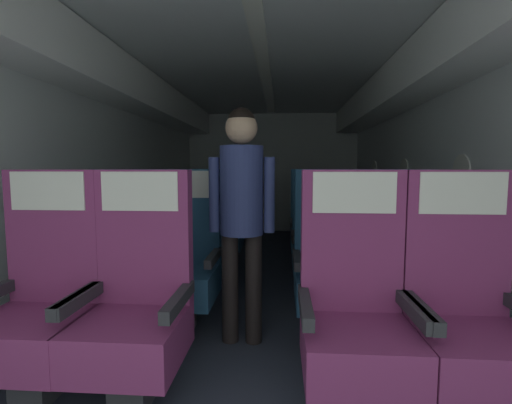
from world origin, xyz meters
name	(u,v)px	position (x,y,z in m)	size (l,w,h in m)	color
ground	(263,287)	(0.00, 3.20, -0.01)	(3.36, 6.80, 0.02)	#2D3342
fuselage_shell	(264,124)	(0.00, 3.44, 1.61)	(3.24, 6.45, 2.22)	silver
seat_a_left_window	(42,303)	(-1.03, 1.41, 0.48)	(0.53, 0.51, 1.15)	#38383D
seat_a_left_aisle	(136,305)	(-0.54, 1.41, 0.48)	(0.53, 0.51, 1.15)	#38383D
seat_a_right_aisle	(466,317)	(1.03, 1.39, 0.48)	(0.53, 0.51, 1.15)	#38383D
seat_a_right_window	(355,313)	(0.53, 1.39, 0.48)	(0.53, 0.51, 1.15)	#38383D
seat_b_left_window	(117,260)	(-1.04, 2.26, 0.48)	(0.53, 0.51, 1.15)	#38383D
seat_b_left_aisle	(183,262)	(-0.53, 2.25, 0.48)	(0.53, 0.51, 1.15)	#38383D
seat_b_right_aisle	(402,266)	(1.02, 2.24, 0.48)	(0.53, 0.51, 1.15)	#38383D
seat_b_right_window	(330,265)	(0.53, 2.24, 0.48)	(0.53, 0.51, 1.15)	#38383D
seat_c_left_window	(156,239)	(-1.04, 3.10, 0.48)	(0.53, 0.51, 1.15)	#38383D
seat_c_left_aisle	(208,239)	(-0.53, 3.11, 0.48)	(0.53, 0.51, 1.15)	#38383D
seat_c_right_aisle	(372,241)	(1.03, 3.11, 0.48)	(0.53, 0.51, 1.15)	#38383D
seat_c_right_window	(319,241)	(0.54, 3.10, 0.48)	(0.53, 0.51, 1.15)	#38383D
seat_d_left_window	(182,225)	(-1.02, 3.95, 0.48)	(0.53, 0.51, 1.15)	#38383D
seat_d_left_aisle	(222,225)	(-0.53, 3.95, 0.48)	(0.53, 0.51, 1.15)	#38383D
seat_d_right_aisle	(354,227)	(1.02, 3.94, 0.48)	(0.53, 0.51, 1.15)	#38383D
seat_d_right_window	(312,226)	(0.54, 3.95, 0.48)	(0.53, 0.51, 1.15)	#38383D
flight_attendant	(242,201)	(-0.08, 2.04, 0.94)	(0.43, 0.28, 1.54)	black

